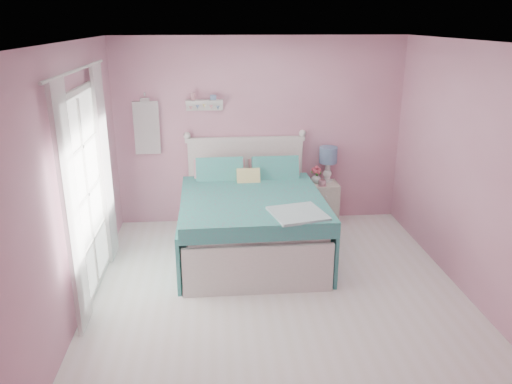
{
  "coord_description": "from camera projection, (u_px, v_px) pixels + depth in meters",
  "views": [
    {
      "loc": [
        -0.63,
        -4.59,
        2.79
      ],
      "look_at": [
        -0.14,
        1.2,
        0.78
      ],
      "focal_mm": 35.0,
      "sensor_mm": 36.0,
      "label": 1
    }
  ],
  "objects": [
    {
      "name": "table_lamp",
      "position": [
        328.0,
        158.0,
        7.04
      ],
      "size": [
        0.25,
        0.25,
        0.5
      ],
      "color": "white",
      "rests_on": "nightstand"
    },
    {
      "name": "vase",
      "position": [
        316.0,
        178.0,
        7.06
      ],
      "size": [
        0.14,
        0.14,
        0.15
      ],
      "primitive_type": "imported",
      "rotation": [
        0.0,
        0.0,
        0.03
      ],
      "color": "silver",
      "rests_on": "nightstand"
    },
    {
      "name": "room_shell",
      "position": [
        282.0,
        153.0,
        4.77
      ],
      "size": [
        4.5,
        4.5,
        4.5
      ],
      "color": "#BC778D",
      "rests_on": "floor"
    },
    {
      "name": "wall_shelf",
      "position": [
        204.0,
        102.0,
        6.72
      ],
      "size": [
        0.5,
        0.15,
        0.25
      ],
      "color": "silver",
      "rests_on": "room_shell"
    },
    {
      "name": "french_door",
      "position": [
        87.0,
        195.0,
        5.15
      ],
      "size": [
        0.04,
        1.32,
        2.16
      ],
      "color": "silver",
      "rests_on": "floor"
    },
    {
      "name": "roses",
      "position": [
        316.0,
        170.0,
        7.02
      ],
      "size": [
        0.14,
        0.11,
        0.12
      ],
      "color": "#D4485F",
      "rests_on": "vase"
    },
    {
      "name": "bed",
      "position": [
        251.0,
        220.0,
        6.24
      ],
      "size": [
        1.73,
        2.16,
        1.24
      ],
      "rotation": [
        0.0,
        0.0,
        0.02
      ],
      "color": "silver",
      "rests_on": "floor"
    },
    {
      "name": "curtain_far",
      "position": [
        105.0,
        165.0,
        5.82
      ],
      "size": [
        0.04,
        0.4,
        2.32
      ],
      "primitive_type": "cube",
      "color": "white",
      "rests_on": "floor"
    },
    {
      "name": "hanging_dress",
      "position": [
        147.0,
        128.0,
        6.76
      ],
      "size": [
        0.34,
        0.03,
        0.72
      ],
      "primitive_type": "cube",
      "color": "white",
      "rests_on": "room_shell"
    },
    {
      "name": "floor",
      "position": [
        279.0,
        298.0,
        5.29
      ],
      "size": [
        4.5,
        4.5,
        0.0
      ],
      "primitive_type": "plane",
      "color": "white",
      "rests_on": "ground"
    },
    {
      "name": "teacup",
      "position": [
        322.0,
        183.0,
        6.94
      ],
      "size": [
        0.12,
        0.12,
        0.09
      ],
      "primitive_type": "imported",
      "rotation": [
        0.0,
        0.0,
        -0.12
      ],
      "color": "#D08B9C",
      "rests_on": "nightstand"
    },
    {
      "name": "nightstand",
      "position": [
        322.0,
        203.0,
        7.16
      ],
      "size": [
        0.41,
        0.41,
        0.6
      ],
      "color": "beige",
      "rests_on": "floor"
    },
    {
      "name": "curtain_near",
      "position": [
        71.0,
        212.0,
        4.42
      ],
      "size": [
        0.04,
        0.4,
        2.32
      ],
      "primitive_type": "cube",
      "color": "white",
      "rests_on": "floor"
    }
  ]
}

